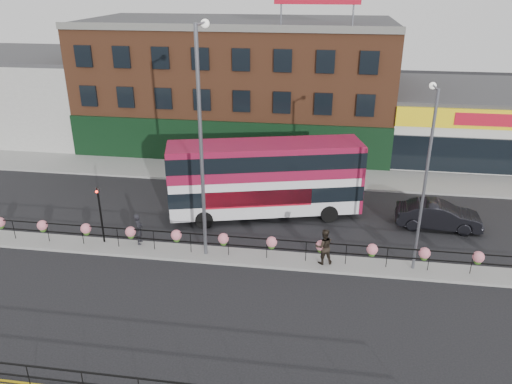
# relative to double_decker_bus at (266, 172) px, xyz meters

# --- Properties ---
(ground) EXTENTS (120.00, 120.00, 0.00)m
(ground) POSITION_rel_double_decker_bus_xyz_m (-0.25, -5.26, -2.83)
(ground) COLOR black
(ground) RESTS_ON ground
(north_pavement) EXTENTS (60.00, 4.00, 0.15)m
(north_pavement) POSITION_rel_double_decker_bus_xyz_m (-0.25, 6.74, -2.76)
(north_pavement) COLOR gray
(north_pavement) RESTS_ON ground
(median) EXTENTS (60.00, 1.60, 0.15)m
(median) POSITION_rel_double_decker_bus_xyz_m (-0.25, -5.26, -2.76)
(median) COLOR gray
(median) RESTS_ON ground
(brick_building) EXTENTS (25.00, 12.21, 10.30)m
(brick_building) POSITION_rel_double_decker_bus_xyz_m (-4.25, 14.70, 2.29)
(brick_building) COLOR brown
(brick_building) RESTS_ON ground
(supermarket) EXTENTS (15.00, 12.25, 5.30)m
(supermarket) POSITION_rel_double_decker_bus_xyz_m (15.75, 14.64, -0.18)
(supermarket) COLOR silver
(supermarket) RESTS_ON ground
(warehouse_west) EXTENTS (15.50, 12.00, 7.30)m
(warehouse_west) POSITION_rel_double_decker_bus_xyz_m (-24.50, 14.74, 0.82)
(warehouse_west) COLOR #B0AFAA
(warehouse_west) RESTS_ON ground
(median_railing) EXTENTS (30.04, 0.56, 1.23)m
(median_railing) POSITION_rel_double_decker_bus_xyz_m (-0.25, -5.26, -1.79)
(median_railing) COLOR black
(median_railing) RESTS_ON median
(double_decker_bus) EXTENTS (11.71, 5.47, 4.61)m
(double_decker_bus) POSITION_rel_double_decker_bus_xyz_m (0.00, 0.00, 0.00)
(double_decker_bus) COLOR white
(double_decker_bus) RESTS_ON ground
(car) EXTENTS (2.23, 4.96, 1.57)m
(car) POSITION_rel_double_decker_bus_xyz_m (10.10, -0.15, -2.05)
(car) COLOR black
(car) RESTS_ON ground
(pedestrian_a) EXTENTS (0.80, 0.67, 1.73)m
(pedestrian_a) POSITION_rel_double_decker_bus_xyz_m (-6.26, -4.72, -1.82)
(pedestrian_a) COLOR black
(pedestrian_a) RESTS_ON median
(pedestrian_b) EXTENTS (1.28, 1.18, 1.88)m
(pedestrian_b) POSITION_rel_double_decker_bus_xyz_m (3.63, -5.31, -1.74)
(pedestrian_b) COLOR black
(pedestrian_b) RESTS_ON median
(lamp_column_west) EXTENTS (0.41, 2.02, 11.52)m
(lamp_column_west) POSITION_rel_double_decker_bus_xyz_m (-2.46, -4.97, 4.14)
(lamp_column_west) COLOR slate
(lamp_column_west) RESTS_ON median
(lamp_column_east) EXTENTS (0.32, 1.57, 8.94)m
(lamp_column_east) POSITION_rel_double_decker_bus_xyz_m (8.06, -4.92, 2.61)
(lamp_column_east) COLOR slate
(lamp_column_east) RESTS_ON median
(traffic_light_median) EXTENTS (0.15, 0.28, 3.65)m
(traffic_light_median) POSITION_rel_double_decker_bus_xyz_m (-8.25, -4.86, -0.37)
(traffic_light_median) COLOR black
(traffic_light_median) RESTS_ON median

